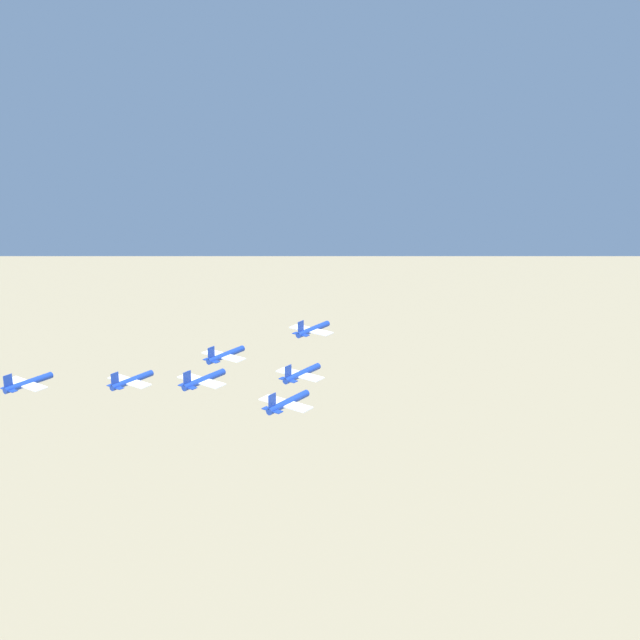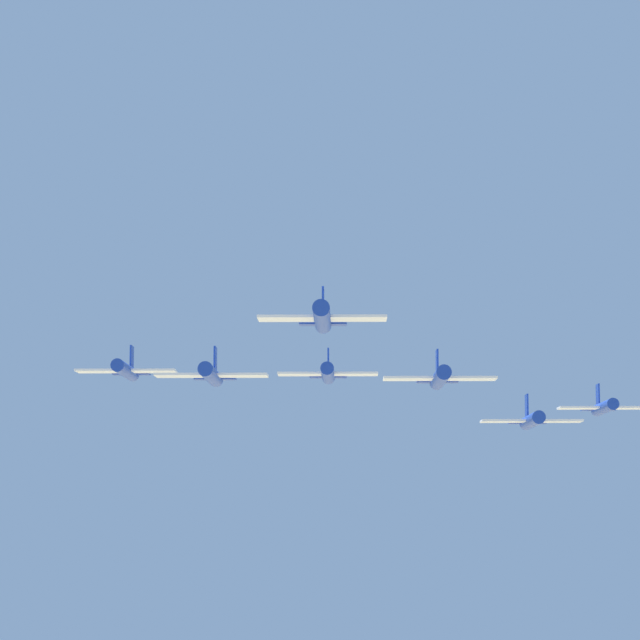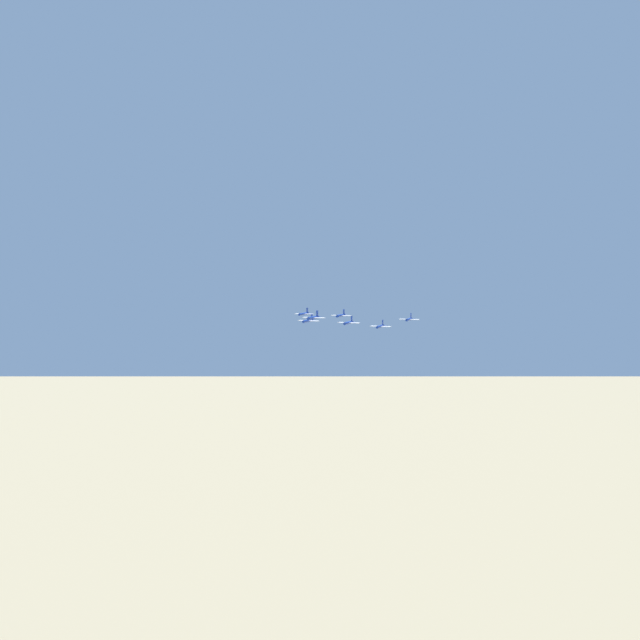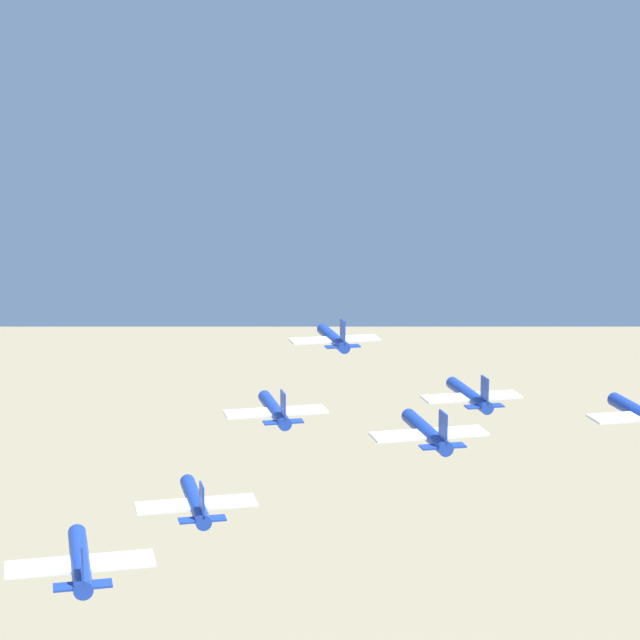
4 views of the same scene
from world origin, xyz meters
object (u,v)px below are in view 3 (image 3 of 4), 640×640
Objects in this scene: jet_5 at (304,314)px; jet_2 at (308,321)px; jet_0 at (314,318)px; jet_3 at (380,326)px; jet_4 at (341,315)px; jet_6 at (409,319)px; jet_1 at (349,323)px.

jet_2 is at bearing 120.47° from jet_5.
jet_2 is at bearing -59.53° from jet_0.
jet_4 reaches higher than jet_3.
jet_3 is 17.03m from jet_6.
jet_5 reaches higher than jet_6.
jet_4 is (25.09, -14.81, -0.97)m from jet_0.
jet_3 is at bearing 59.53° from jet_6.
jet_2 reaches higher than jet_6.
jet_1 is 1.00× the size of jet_6.
jet_5 reaches higher than jet_3.
jet_5 is at bearing -59.53° from jet_2.
jet_5 reaches higher than jet_4.
jet_1 is 1.00× the size of jet_5.
jet_4 is 1.00× the size of jet_6.
jet_3 is (16.38, -29.57, -4.98)m from jet_0.
jet_3 is at bearing -120.47° from jet_0.
jet_6 reaches higher than jet_3.
jet_5 is (17.42, 29.52, 4.29)m from jet_3.
jet_0 is 1.00× the size of jet_6.
jet_2 is 1.00× the size of jet_4.
jet_1 is 29.61m from jet_5.
jet_5 is at bearing -59.53° from jet_0.
jet_3 is at bearing -120.47° from jet_1.
jet_5 reaches higher than jet_1.
jet_4 is at bearing -59.53° from jet_1.
jet_0 is 17.11m from jet_1.
jet_0 is 17.07m from jet_2.
jet_2 is at bearing 29.54° from jet_3.
jet_5 is 45.30m from jet_6.
jet_0 is 34.17m from jet_3.
jet_2 is 1.00× the size of jet_6.
jet_0 is 1.00× the size of jet_4.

